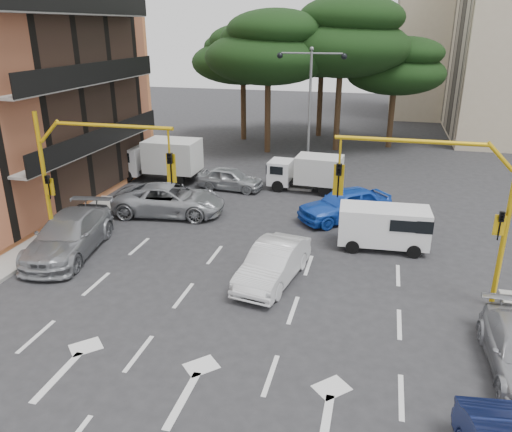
{
  "coord_description": "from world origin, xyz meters",
  "views": [
    {
      "loc": [
        4.4,
        -14.58,
        9.08
      ],
      "look_at": [
        -0.41,
        4.34,
        1.6
      ],
      "focal_mm": 35.0,
      "sensor_mm": 36.0,
      "label": 1
    }
  ],
  "objects_px": {
    "car_blue_compact": "(345,204)",
    "car_silver_cross_b": "(230,179)",
    "signal_mast_left": "(82,168)",
    "street_lamp_center": "(310,90)",
    "signal_mast_right": "(452,195)",
    "box_truck_b": "(306,173)",
    "car_silver_cross_a": "(169,200)",
    "van_white": "(383,228)",
    "box_truck_a": "(159,160)",
    "car_white_hatch": "(273,263)",
    "car_silver_wagon": "(69,235)"
  },
  "relations": [
    {
      "from": "car_silver_wagon",
      "to": "street_lamp_center",
      "type": "bearing_deg",
      "value": 50.56
    },
    {
      "from": "signal_mast_left",
      "to": "van_white",
      "type": "distance_m",
      "value": 12.65
    },
    {
      "from": "street_lamp_center",
      "to": "box_truck_b",
      "type": "xyz_separation_m",
      "value": [
        0.32,
        -2.79,
        -4.37
      ]
    },
    {
      "from": "car_blue_compact",
      "to": "signal_mast_right",
      "type": "bearing_deg",
      "value": -9.93
    },
    {
      "from": "car_white_hatch",
      "to": "street_lamp_center",
      "type": "bearing_deg",
      "value": 103.18
    },
    {
      "from": "car_silver_cross_b",
      "to": "box_truck_b",
      "type": "distance_m",
      "value": 4.42
    },
    {
      "from": "van_white",
      "to": "box_truck_b",
      "type": "xyz_separation_m",
      "value": [
        -4.5,
        7.21,
        0.11
      ]
    },
    {
      "from": "car_blue_compact",
      "to": "box_truck_a",
      "type": "bearing_deg",
      "value": -147.6
    },
    {
      "from": "signal_mast_left",
      "to": "street_lamp_center",
      "type": "distance_m",
      "value": 15.65
    },
    {
      "from": "car_silver_cross_b",
      "to": "van_white",
      "type": "xyz_separation_m",
      "value": [
        8.82,
        -6.32,
        0.28
      ]
    },
    {
      "from": "signal_mast_left",
      "to": "street_lamp_center",
      "type": "height_order",
      "value": "street_lamp_center"
    },
    {
      "from": "signal_mast_right",
      "to": "van_white",
      "type": "distance_m",
      "value": 5.35
    },
    {
      "from": "car_blue_compact",
      "to": "car_silver_wagon",
      "type": "xyz_separation_m",
      "value": [
        -10.95,
        -6.81,
        0.01
      ]
    },
    {
      "from": "street_lamp_center",
      "to": "car_silver_wagon",
      "type": "bearing_deg",
      "value": -120.08
    },
    {
      "from": "signal_mast_right",
      "to": "car_silver_cross_a",
      "type": "bearing_deg",
      "value": 156.02
    },
    {
      "from": "signal_mast_right",
      "to": "signal_mast_left",
      "type": "xyz_separation_m",
      "value": [
        -13.61,
        0.0,
        0.0
      ]
    },
    {
      "from": "car_blue_compact",
      "to": "car_silver_cross_b",
      "type": "relative_size",
      "value": 1.23
    },
    {
      "from": "signal_mast_left",
      "to": "box_truck_b",
      "type": "xyz_separation_m",
      "value": [
        7.12,
        11.22,
        -2.83
      ]
    },
    {
      "from": "car_blue_compact",
      "to": "car_silver_cross_a",
      "type": "relative_size",
      "value": 0.85
    },
    {
      "from": "signal_mast_right",
      "to": "box_truck_a",
      "type": "xyz_separation_m",
      "value": [
        -15.64,
        11.03,
        -2.58
      ]
    },
    {
      "from": "car_silver_wagon",
      "to": "car_silver_cross_b",
      "type": "height_order",
      "value": "car_silver_wagon"
    },
    {
      "from": "car_blue_compact",
      "to": "car_silver_cross_b",
      "type": "height_order",
      "value": "car_blue_compact"
    },
    {
      "from": "signal_mast_left",
      "to": "street_lamp_center",
      "type": "relative_size",
      "value": 0.77
    },
    {
      "from": "car_silver_wagon",
      "to": "box_truck_b",
      "type": "relative_size",
      "value": 1.33
    },
    {
      "from": "signal_mast_left",
      "to": "car_white_hatch",
      "type": "height_order",
      "value": "signal_mast_left"
    },
    {
      "from": "signal_mast_right",
      "to": "van_white",
      "type": "relative_size",
      "value": 1.59
    },
    {
      "from": "car_silver_cross_b",
      "to": "car_blue_compact",
      "type": "bearing_deg",
      "value": -111.03
    },
    {
      "from": "street_lamp_center",
      "to": "signal_mast_left",
      "type": "bearing_deg",
      "value": -115.91
    },
    {
      "from": "signal_mast_right",
      "to": "car_blue_compact",
      "type": "bearing_deg",
      "value": 118.84
    },
    {
      "from": "box_truck_b",
      "to": "box_truck_a",
      "type": "bearing_deg",
      "value": 94.89
    },
    {
      "from": "signal_mast_left",
      "to": "van_white",
      "type": "height_order",
      "value": "signal_mast_left"
    },
    {
      "from": "signal_mast_left",
      "to": "box_truck_a",
      "type": "height_order",
      "value": "signal_mast_left"
    },
    {
      "from": "signal_mast_right",
      "to": "car_silver_cross_b",
      "type": "distance_m",
      "value": 15.29
    },
    {
      "from": "signal_mast_right",
      "to": "box_truck_b",
      "type": "distance_m",
      "value": 13.26
    },
    {
      "from": "signal_mast_right",
      "to": "van_white",
      "type": "xyz_separation_m",
      "value": [
        -1.98,
        4.01,
        -2.94
      ]
    },
    {
      "from": "box_truck_a",
      "to": "car_silver_cross_b",
      "type": "bearing_deg",
      "value": -98.33
    },
    {
      "from": "signal_mast_left",
      "to": "car_blue_compact",
      "type": "distance_m",
      "value": 12.39
    },
    {
      "from": "street_lamp_center",
      "to": "signal_mast_right",
      "type": "bearing_deg",
      "value": -64.09
    },
    {
      "from": "box_truck_b",
      "to": "signal_mast_right",
      "type": "bearing_deg",
      "value": -146.29
    },
    {
      "from": "street_lamp_center",
      "to": "car_silver_cross_a",
      "type": "distance_m",
      "value": 11.22
    },
    {
      "from": "street_lamp_center",
      "to": "car_blue_compact",
      "type": "bearing_deg",
      "value": -67.18
    },
    {
      "from": "signal_mast_left",
      "to": "box_truck_b",
      "type": "relative_size",
      "value": 1.4
    },
    {
      "from": "van_white",
      "to": "box_truck_b",
      "type": "relative_size",
      "value": 0.88
    },
    {
      "from": "box_truck_b",
      "to": "car_silver_cross_a",
      "type": "bearing_deg",
      "value": 136.27
    },
    {
      "from": "street_lamp_center",
      "to": "box_truck_a",
      "type": "relative_size",
      "value": 1.47
    },
    {
      "from": "van_white",
      "to": "signal_mast_right",
      "type": "bearing_deg",
      "value": 22.92
    },
    {
      "from": "car_silver_wagon",
      "to": "box_truck_a",
      "type": "height_order",
      "value": "box_truck_a"
    },
    {
      "from": "street_lamp_center",
      "to": "car_white_hatch",
      "type": "xyz_separation_m",
      "value": [
        0.88,
        -14.12,
        -4.69
      ]
    },
    {
      "from": "car_white_hatch",
      "to": "car_silver_cross_b",
      "type": "distance_m",
      "value": 11.52
    },
    {
      "from": "street_lamp_center",
      "to": "car_silver_wagon",
      "type": "height_order",
      "value": "street_lamp_center"
    }
  ]
}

